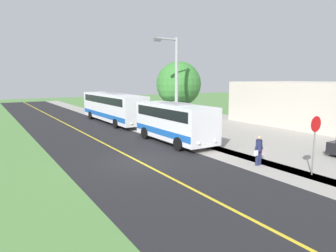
# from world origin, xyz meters

# --- Properties ---
(ground_plane) EXTENTS (120.00, 120.00, 0.00)m
(ground_plane) POSITION_xyz_m (0.00, 0.00, 0.00)
(ground_plane) COLOR #548442
(road_surface) EXTENTS (8.00, 100.00, 0.01)m
(road_surface) POSITION_xyz_m (0.00, 0.00, 0.00)
(road_surface) COLOR black
(road_surface) RESTS_ON ground
(sidewalk) EXTENTS (2.40, 100.00, 0.01)m
(sidewalk) POSITION_xyz_m (-5.20, 0.00, 0.00)
(sidewalk) COLOR #9E9991
(sidewalk) RESTS_ON ground
(parking_lot_surface) EXTENTS (14.00, 36.00, 0.01)m
(parking_lot_surface) POSITION_xyz_m (-12.40, 3.00, 0.00)
(parking_lot_surface) COLOR #9E9991
(parking_lot_surface) RESTS_ON ground
(road_centre_line) EXTENTS (0.16, 100.00, 0.00)m
(road_centre_line) POSITION_xyz_m (0.00, 0.00, 0.01)
(road_centre_line) COLOR gold
(road_centre_line) RESTS_ON ground
(shuttle_bus_front) EXTENTS (2.64, 7.58, 2.90)m
(shuttle_bus_front) POSITION_xyz_m (-4.49, -3.28, 1.60)
(shuttle_bus_front) COLOR white
(shuttle_bus_front) RESTS_ON ground
(transit_bus_rear) EXTENTS (2.68, 12.10, 3.11)m
(transit_bus_rear) POSITION_xyz_m (-4.52, -15.16, 1.71)
(transit_bus_rear) COLOR white
(transit_bus_rear) RESTS_ON ground
(pedestrian_with_bags) EXTENTS (0.72, 0.34, 1.61)m
(pedestrian_with_bags) POSITION_xyz_m (-5.16, 4.00, 0.86)
(pedestrian_with_bags) COLOR #1E2347
(pedestrian_with_bags) RESTS_ON ground
(stop_sign) EXTENTS (0.76, 0.07, 2.88)m
(stop_sign) POSITION_xyz_m (-6.10, 6.54, 1.96)
(stop_sign) COLOR slate
(stop_sign) RESTS_ON ground
(street_light_pole) EXTENTS (1.97, 0.24, 7.51)m
(street_light_pole) POSITION_xyz_m (-4.87, -3.78, 4.16)
(street_light_pole) COLOR #9E9EA3
(street_light_pole) RESTS_ON ground
(tree_curbside) EXTENTS (3.86, 3.86, 6.06)m
(tree_curbside) POSITION_xyz_m (-7.40, -7.06, 4.11)
(tree_curbside) COLOR #4C3826
(tree_curbside) RESTS_ON ground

